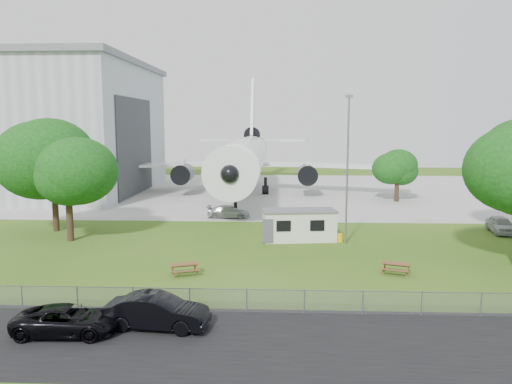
{
  "coord_description": "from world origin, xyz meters",
  "views": [
    {
      "loc": [
        2.61,
        -34.43,
        9.81
      ],
      "look_at": [
        0.69,
        8.0,
        4.0
      ],
      "focal_mm": 35.0,
      "sensor_mm": 36.0,
      "label": 1
    }
  ],
  "objects_px": {
    "picnic_west": "(185,275)",
    "car_centre_sedan": "(157,312)",
    "airliner": "(246,156)",
    "site_cabin": "(299,225)",
    "picnic_east": "(395,274)"
  },
  "relations": [
    {
      "from": "site_cabin",
      "to": "car_centre_sedan",
      "type": "height_order",
      "value": "site_cabin"
    },
    {
      "from": "site_cabin",
      "to": "car_centre_sedan",
      "type": "distance_m",
      "value": 20.35
    },
    {
      "from": "picnic_west",
      "to": "car_centre_sedan",
      "type": "xyz_separation_m",
      "value": [
        0.3,
        -8.64,
        0.83
      ]
    },
    {
      "from": "site_cabin",
      "to": "picnic_east",
      "type": "height_order",
      "value": "site_cabin"
    },
    {
      "from": "site_cabin",
      "to": "picnic_west",
      "type": "relative_size",
      "value": 3.83
    },
    {
      "from": "site_cabin",
      "to": "picnic_west",
      "type": "distance_m",
      "value": 12.99
    },
    {
      "from": "picnic_west",
      "to": "site_cabin",
      "type": "bearing_deg",
      "value": 31.6
    },
    {
      "from": "picnic_west",
      "to": "picnic_east",
      "type": "relative_size",
      "value": 1.0
    },
    {
      "from": "airliner",
      "to": "picnic_west",
      "type": "distance_m",
      "value": 39.27
    },
    {
      "from": "airliner",
      "to": "picnic_east",
      "type": "height_order",
      "value": "airliner"
    },
    {
      "from": "airliner",
      "to": "picnic_west",
      "type": "relative_size",
      "value": 26.52
    },
    {
      "from": "airliner",
      "to": "car_centre_sedan",
      "type": "distance_m",
      "value": 47.75
    },
    {
      "from": "site_cabin",
      "to": "picnic_east",
      "type": "distance_m",
      "value": 11.23
    },
    {
      "from": "picnic_west",
      "to": "picnic_east",
      "type": "distance_m",
      "value": 13.88
    },
    {
      "from": "airliner",
      "to": "picnic_east",
      "type": "xyz_separation_m",
      "value": [
        12.36,
        -38.09,
        -5.27
      ]
    }
  ]
}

